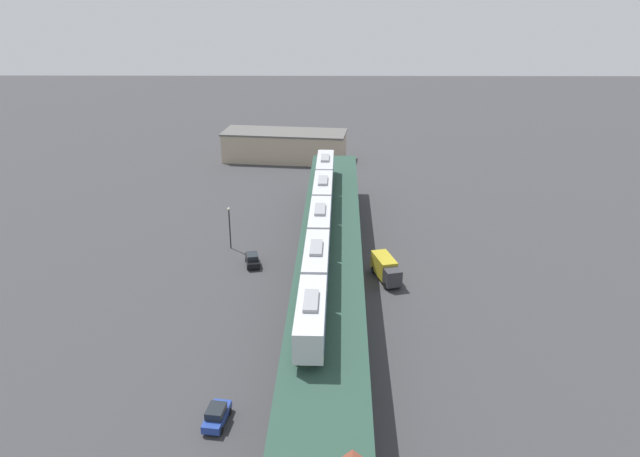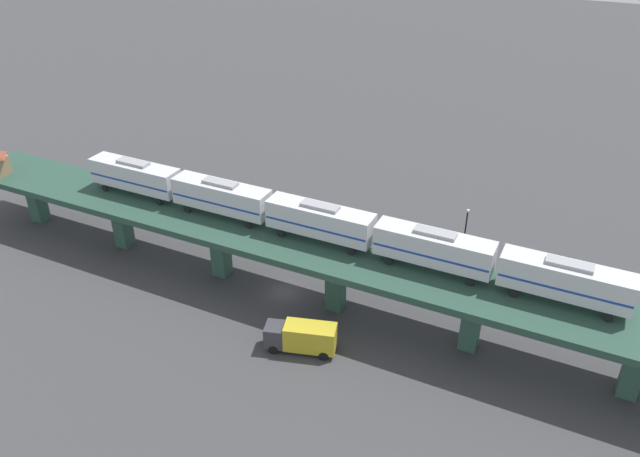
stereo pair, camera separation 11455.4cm
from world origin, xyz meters
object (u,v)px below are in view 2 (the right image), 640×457
at_px(street_car_black, 405,256).
at_px(street_lamp, 465,229).
at_px(subway_train, 320,220).
at_px(street_car_blue, 165,201).
at_px(delivery_truck, 302,337).

height_order(street_car_black, street_lamp, street_lamp).
bearing_deg(street_car_black, subway_train, -33.76).
xyz_separation_m(street_car_blue, street_car_black, (-0.37, 35.74, 0.00)).
bearing_deg(delivery_truck, street_lamp, 155.50).
bearing_deg(street_car_black, street_car_blue, -89.40).
height_order(street_car_blue, delivery_truck, delivery_truck).
height_order(subway_train, delivery_truck, subway_train).
xyz_separation_m(delivery_truck, street_lamp, (-23.80, 10.85, 2.35)).
relative_size(subway_train, street_car_black, 13.37).
bearing_deg(delivery_truck, street_car_blue, -121.77).
bearing_deg(street_car_blue, street_car_black, 90.60).
relative_size(street_car_blue, street_lamp, 0.66).
relative_size(street_car_blue, delivery_truck, 0.61).
distance_m(street_car_blue, street_car_black, 35.74).
distance_m(subway_train, street_lamp, 20.28).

